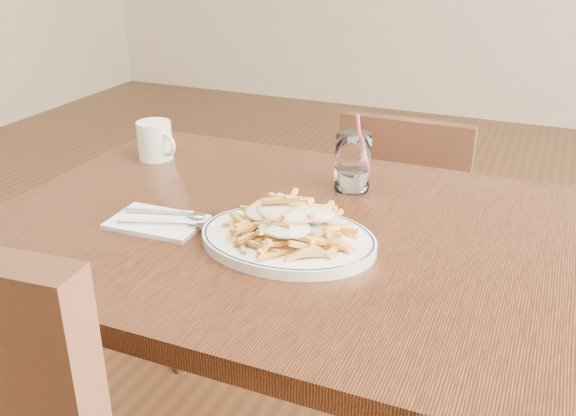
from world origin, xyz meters
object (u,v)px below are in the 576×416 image
at_px(loaded_fries, 288,216).
at_px(water_glass, 353,165).
at_px(table, 308,265).
at_px(fries_plate, 288,239).
at_px(chair_far, 406,222).
at_px(coffee_mug, 155,140).

bearing_deg(loaded_fries, water_glass, 85.39).
relative_size(table, fries_plate, 3.64).
bearing_deg(loaded_fries, chair_far, 87.57).
height_order(loaded_fries, water_glass, water_glass).
xyz_separation_m(loaded_fries, water_glass, (0.02, 0.29, -0.00)).
xyz_separation_m(table, coffee_mug, (-0.46, 0.20, 0.12)).
height_order(water_glass, coffee_mug, water_glass).
bearing_deg(coffee_mug, table, -23.76).
bearing_deg(chair_far, loaded_fries, -92.43).
xyz_separation_m(water_glass, coffee_mug, (-0.48, -0.00, -0.01)).
relative_size(table, coffee_mug, 10.83).
xyz_separation_m(fries_plate, water_glass, (0.02, 0.29, 0.04)).
xyz_separation_m(chair_far, water_glass, (-0.01, -0.52, 0.36)).
distance_m(loaded_fries, coffee_mug, 0.54).
height_order(loaded_fries, coffee_mug, coffee_mug).
bearing_deg(water_glass, fries_plate, -94.61).
xyz_separation_m(loaded_fries, coffee_mug, (-0.46, 0.28, -0.01)).
bearing_deg(fries_plate, loaded_fries, 180.00).
bearing_deg(table, fries_plate, -95.57).
bearing_deg(loaded_fries, table, 84.43).
bearing_deg(water_glass, loaded_fries, -94.61).
bearing_deg(table, coffee_mug, 156.24).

